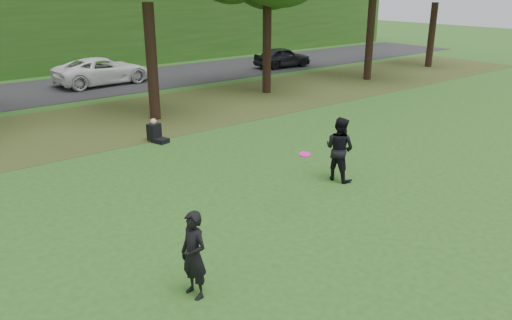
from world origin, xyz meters
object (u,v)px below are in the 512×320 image
Objects in this scene: player_left at (194,255)px; player_right at (339,149)px; frisbee at (305,154)px; seated_person at (156,133)px.

player_right reaches higher than player_left.
frisbee is at bearing 104.37° from player_right.
seated_person is (3.88, 8.73, -0.50)m from player_left.
player_right is 2.20× the size of seated_person.
player_left is 9.57m from seated_person.
frisbee reaches higher than seated_person.
seated_person is (0.04, 7.50, -1.21)m from frisbee.
player_right reaches higher than frisbee.
frisbee is (3.84, 1.23, 0.71)m from player_left.
frisbee is at bearing -106.20° from seated_person.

